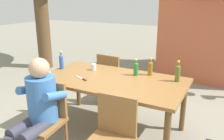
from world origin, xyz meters
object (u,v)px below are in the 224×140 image
Objects in this scene: dining_table at (112,84)px; bottle_amber at (150,68)px; chair_near_right at (112,136)px; cup_steel at (48,75)px; person_in_white_shirt at (37,107)px; brick_kiosk at (208,18)px; bottle_olive at (178,73)px; bottle_blue at (61,61)px; chair_far_left at (112,75)px; chair_near_left at (45,116)px; cup_glass at (94,67)px; bottle_green at (136,68)px; table_knife at (82,79)px.

bottle_amber reaches higher than dining_table.
cup_steel is (-1.18, 0.44, 0.31)m from chair_near_right.
person_in_white_shirt reaches higher than dining_table.
bottle_amber is at bearing -97.70° from brick_kiosk.
bottle_olive is 1.00× the size of bottle_blue.
cup_steel is at bearing -105.54° from chair_far_left.
chair_near_left is 9.30× the size of cup_glass.
bottle_green is 0.64m from cup_glass.
chair_near_left is at bearing -124.86° from bottle_amber.
chair_far_left is 1.84m from chair_near_right.
brick_kiosk is at bearing 76.40° from dining_table.
bottle_olive is at bearing -11.84° from bottle_amber.
bottle_green is (0.65, 1.20, 0.20)m from person_in_white_shirt.
dining_table is 0.86m from bottle_olive.
bottle_green is (0.66, -0.53, 0.37)m from chair_far_left.
chair_near_right is 3.77× the size of bottle_green.
dining_table is 7.82× the size of bottle_amber.
bottle_amber is (1.27, 0.33, -0.01)m from bottle_blue.
bottle_olive reaches higher than bottle_green.
bottle_olive is at bearing -23.09° from chair_far_left.
dining_table is 2.18× the size of chair_near_left.
brick_kiosk is (-0.00, 2.92, 0.46)m from bottle_olive.
person_in_white_shirt reaches higher than chair_far_left.
chair_near_right is 1.60m from bottle_blue.
person_in_white_shirt reaches higher than bottle_amber.
chair_near_left is 0.63m from cup_steel.
dining_table is at bearing 61.90° from chair_near_left.
bottle_blue is at bearing -117.50° from brick_kiosk.
bottle_blue reaches higher than dining_table.
person_in_white_shirt is 4.36m from brick_kiosk.
bottle_olive is 0.40m from bottle_amber.
bottle_green is 1.01× the size of table_knife.
bottle_olive is (0.36, 1.11, 0.38)m from chair_near_right.
brick_kiosk is at bearing 73.76° from person_in_white_shirt.
bottle_blue is at bearing 117.05° from chair_near_left.
bottle_amber reaches higher than cup_glass.
bottle_blue is at bearing 146.49° from chair_near_right.
person_in_white_shirt is 0.66m from cup_steel.
cup_glass is 1.03× the size of cup_steel.
table_knife is (0.08, 0.73, 0.10)m from person_in_white_shirt.
bottle_blue is 0.11× the size of brick_kiosk.
cup_glass is (0.02, -0.60, 0.31)m from chair_far_left.
table_knife is (0.08, 0.62, 0.27)m from chair_near_left.
chair_near_left is 0.20m from person_in_white_shirt.
chair_near_left and chair_near_right have the same top height.
bottle_olive is 1.19× the size of table_knife.
cup_steel is (-0.98, -0.65, -0.05)m from bottle_green.
cup_steel is 3.93m from brick_kiosk.
chair_near_left is 3.20× the size of bottle_blue.
bottle_blue reaches higher than bottle_amber.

